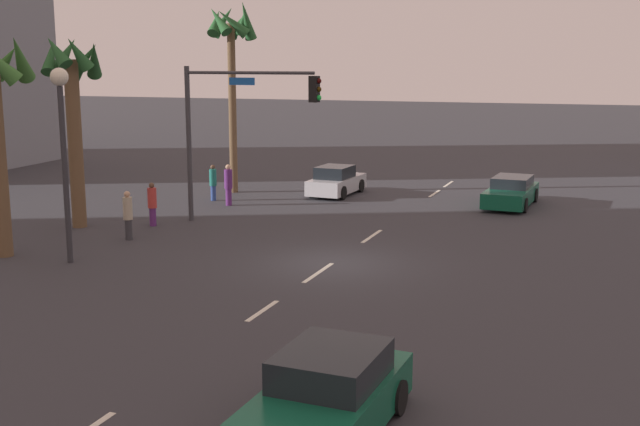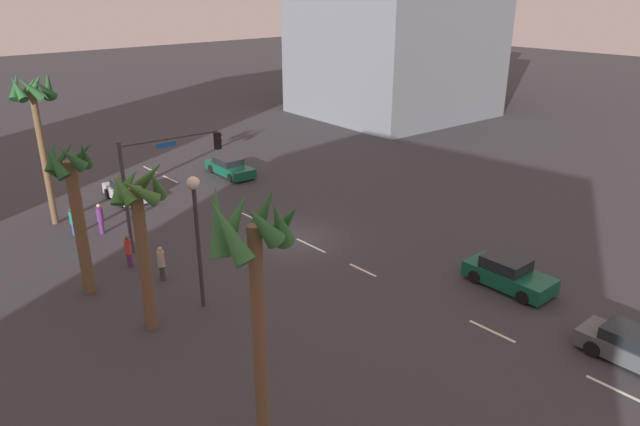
{
  "view_description": "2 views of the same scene",
  "coord_description": "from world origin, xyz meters",
  "px_view_note": "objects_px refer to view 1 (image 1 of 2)",
  "views": [
    {
      "loc": [
        -22.74,
        -8.21,
        6.19
      ],
      "look_at": [
        -1.87,
        -0.27,
        1.96
      ],
      "focal_mm": 44.01,
      "sensor_mm": 36.0,
      "label": 1
    },
    {
      "loc": [
        -23.28,
        19.14,
        13.45
      ],
      "look_at": [
        -1.82,
        -0.21,
        2.05
      ],
      "focal_mm": 32.44,
      "sensor_mm": 36.0,
      "label": 2
    }
  ],
  "objects_px": {
    "car_3": "(336,182)",
    "palm_tree_1": "(232,45)",
    "pedestrian_1": "(128,214)",
    "pedestrian_0": "(228,184)",
    "pedestrian_3": "(152,203)",
    "pedestrian_2": "(213,182)",
    "car_0": "(327,398)",
    "car_1": "(511,192)",
    "streetlamp": "(62,128)",
    "palm_tree_2": "(74,93)",
    "traffic_signal": "(232,117)"
  },
  "relations": [
    {
      "from": "traffic_signal",
      "to": "car_0",
      "type": "bearing_deg",
      "value": -148.05
    },
    {
      "from": "traffic_signal",
      "to": "palm_tree_1",
      "type": "distance_m",
      "value": 8.53
    },
    {
      "from": "streetlamp",
      "to": "pedestrian_3",
      "type": "height_order",
      "value": "streetlamp"
    },
    {
      "from": "pedestrian_3",
      "to": "palm_tree_2",
      "type": "relative_size",
      "value": 0.23
    },
    {
      "from": "car_0",
      "to": "pedestrian_0",
      "type": "relative_size",
      "value": 2.29
    },
    {
      "from": "car_1",
      "to": "pedestrian_1",
      "type": "height_order",
      "value": "pedestrian_1"
    },
    {
      "from": "traffic_signal",
      "to": "pedestrian_0",
      "type": "bearing_deg",
      "value": 30.08
    },
    {
      "from": "car_1",
      "to": "pedestrian_1",
      "type": "xyz_separation_m",
      "value": [
        -11.98,
        11.93,
        0.33
      ]
    },
    {
      "from": "pedestrian_1",
      "to": "palm_tree_1",
      "type": "height_order",
      "value": "palm_tree_1"
    },
    {
      "from": "streetlamp",
      "to": "pedestrian_3",
      "type": "distance_m",
      "value": 6.85
    },
    {
      "from": "car_1",
      "to": "pedestrian_2",
      "type": "xyz_separation_m",
      "value": [
        -3.53,
        13.08,
        0.27
      ]
    },
    {
      "from": "car_1",
      "to": "palm_tree_2",
      "type": "xyz_separation_m",
      "value": [
        -10.63,
        15.03,
        4.54
      ]
    },
    {
      "from": "traffic_signal",
      "to": "pedestrian_0",
      "type": "distance_m",
      "value": 5.43
    },
    {
      "from": "pedestrian_3",
      "to": "palm_tree_1",
      "type": "relative_size",
      "value": 0.19
    },
    {
      "from": "car_3",
      "to": "palm_tree_1",
      "type": "height_order",
      "value": "palm_tree_1"
    },
    {
      "from": "pedestrian_1",
      "to": "pedestrian_0",
      "type": "bearing_deg",
      "value": -0.87
    },
    {
      "from": "car_3",
      "to": "palm_tree_2",
      "type": "relative_size",
      "value": 0.54
    },
    {
      "from": "car_1",
      "to": "pedestrian_1",
      "type": "distance_m",
      "value": 16.91
    },
    {
      "from": "car_3",
      "to": "pedestrian_3",
      "type": "bearing_deg",
      "value": 156.3
    },
    {
      "from": "pedestrian_3",
      "to": "car_3",
      "type": "bearing_deg",
      "value": -23.7
    },
    {
      "from": "palm_tree_2",
      "to": "traffic_signal",
      "type": "bearing_deg",
      "value": -65.56
    },
    {
      "from": "pedestrian_0",
      "to": "palm_tree_2",
      "type": "xyz_separation_m",
      "value": [
        -6.21,
        3.21,
        4.17
      ]
    },
    {
      "from": "pedestrian_2",
      "to": "palm_tree_1",
      "type": "distance_m",
      "value": 6.74
    },
    {
      "from": "pedestrian_2",
      "to": "palm_tree_1",
      "type": "height_order",
      "value": "palm_tree_1"
    },
    {
      "from": "car_3",
      "to": "palm_tree_1",
      "type": "bearing_deg",
      "value": 101.8
    },
    {
      "from": "streetlamp",
      "to": "pedestrian_1",
      "type": "relative_size",
      "value": 3.45
    },
    {
      "from": "palm_tree_2",
      "to": "pedestrian_0",
      "type": "bearing_deg",
      "value": -27.33
    },
    {
      "from": "car_0",
      "to": "car_1",
      "type": "bearing_deg",
      "value": -0.02
    },
    {
      "from": "pedestrian_0",
      "to": "pedestrian_2",
      "type": "bearing_deg",
      "value": 54.72
    },
    {
      "from": "pedestrian_2",
      "to": "palm_tree_2",
      "type": "distance_m",
      "value": 8.51
    },
    {
      "from": "pedestrian_2",
      "to": "palm_tree_1",
      "type": "bearing_deg",
      "value": 4.22
    },
    {
      "from": "pedestrian_1",
      "to": "car_1",
      "type": "bearing_deg",
      "value": -44.9
    },
    {
      "from": "streetlamp",
      "to": "pedestrian_2",
      "type": "relative_size",
      "value": 3.66
    },
    {
      "from": "streetlamp",
      "to": "pedestrian_0",
      "type": "distance_m",
      "value": 11.51
    },
    {
      "from": "palm_tree_1",
      "to": "car_3",
      "type": "bearing_deg",
      "value": -78.2
    },
    {
      "from": "pedestrian_0",
      "to": "car_3",
      "type": "bearing_deg",
      "value": -38.46
    },
    {
      "from": "car_1",
      "to": "car_0",
      "type": "bearing_deg",
      "value": 179.98
    },
    {
      "from": "pedestrian_3",
      "to": "pedestrian_2",
      "type": "bearing_deg",
      "value": 5.59
    },
    {
      "from": "car_1",
      "to": "pedestrian_0",
      "type": "relative_size",
      "value": 2.53
    },
    {
      "from": "pedestrian_1",
      "to": "car_0",
      "type": "bearing_deg",
      "value": -134.35
    },
    {
      "from": "car_3",
      "to": "pedestrian_2",
      "type": "relative_size",
      "value": 2.38
    },
    {
      "from": "car_1",
      "to": "palm_tree_2",
      "type": "distance_m",
      "value": 18.96
    },
    {
      "from": "pedestrian_0",
      "to": "pedestrian_3",
      "type": "xyz_separation_m",
      "value": [
        -5.11,
        0.67,
        -0.08
      ]
    },
    {
      "from": "pedestrian_2",
      "to": "palm_tree_2",
      "type": "bearing_deg",
      "value": 164.63
    },
    {
      "from": "car_0",
      "to": "pedestrian_1",
      "type": "xyz_separation_m",
      "value": [
        11.66,
        11.93,
        0.27
      ]
    },
    {
      "from": "car_0",
      "to": "car_3",
      "type": "height_order",
      "value": "car_0"
    },
    {
      "from": "car_0",
      "to": "pedestrian_2",
      "type": "distance_m",
      "value": 23.98
    },
    {
      "from": "car_3",
      "to": "car_0",
      "type": "bearing_deg",
      "value": -160.68
    },
    {
      "from": "pedestrian_0",
      "to": "pedestrian_2",
      "type": "height_order",
      "value": "pedestrian_0"
    },
    {
      "from": "car_1",
      "to": "pedestrian_3",
      "type": "height_order",
      "value": "pedestrian_3"
    }
  ]
}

